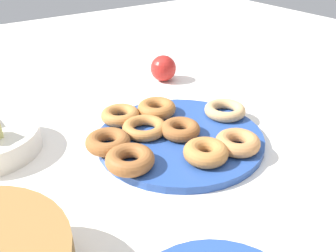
# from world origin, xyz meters

# --- Properties ---
(ground_plane) EXTENTS (2.40, 2.40, 0.00)m
(ground_plane) POSITION_xyz_m (0.00, 0.00, 0.00)
(ground_plane) COLOR white
(donut_plate) EXTENTS (0.33, 0.33, 0.02)m
(donut_plate) POSITION_xyz_m (0.00, 0.00, 0.01)
(donut_plate) COLOR #284C9E
(donut_plate) RESTS_ON ground_plane
(donut_0) EXTENTS (0.11, 0.11, 0.03)m
(donut_0) POSITION_xyz_m (-0.00, -0.00, 0.03)
(donut_0) COLOR #995B2D
(donut_0) RESTS_ON donut_plate
(donut_1) EXTENTS (0.12, 0.12, 0.02)m
(donut_1) POSITION_xyz_m (0.01, -0.13, 0.03)
(donut_1) COLOR tan
(donut_1) RESTS_ON donut_plate
(donut_2) EXTENTS (0.12, 0.12, 0.03)m
(donut_2) POSITION_xyz_m (-0.04, 0.14, 0.03)
(donut_2) COLOR #995B2D
(donut_2) RESTS_ON donut_plate
(donut_3) EXTENTS (0.11, 0.11, 0.02)m
(donut_3) POSITION_xyz_m (0.12, 0.07, 0.03)
(donut_3) COLOR #BC7A3D
(donut_3) RESTS_ON donut_plate
(donut_4) EXTENTS (0.11, 0.11, 0.03)m
(donut_4) POSITION_xyz_m (0.10, -0.01, 0.03)
(donut_4) COLOR #AD6B33
(donut_4) RESTS_ON donut_plate
(donut_5) EXTENTS (0.09, 0.09, 0.03)m
(donut_5) POSITION_xyz_m (-0.10, -0.06, 0.03)
(donut_5) COLOR #C6844C
(donut_5) RESTS_ON donut_plate
(donut_6) EXTENTS (0.11, 0.11, 0.03)m
(donut_6) POSITION_xyz_m (-0.09, 0.01, 0.03)
(donut_6) COLOR #BC7A3D
(donut_6) RESTS_ON donut_plate
(donut_7) EXTENTS (0.10, 0.10, 0.03)m
(donut_7) POSITION_xyz_m (0.04, 0.14, 0.03)
(donut_7) COLOR #995B2D
(donut_7) RESTS_ON donut_plate
(donut_8) EXTENTS (0.12, 0.12, 0.02)m
(donut_8) POSITION_xyz_m (0.05, 0.05, 0.03)
(donut_8) COLOR #BC7A3D
(donut_8) RESTS_ON donut_plate
(apple) EXTENTS (0.07, 0.07, 0.07)m
(apple) POSITION_xyz_m (0.29, -0.16, 0.04)
(apple) COLOR red
(apple) RESTS_ON ground_plane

